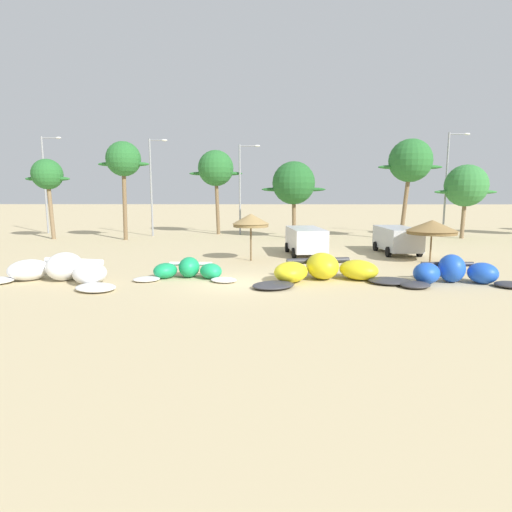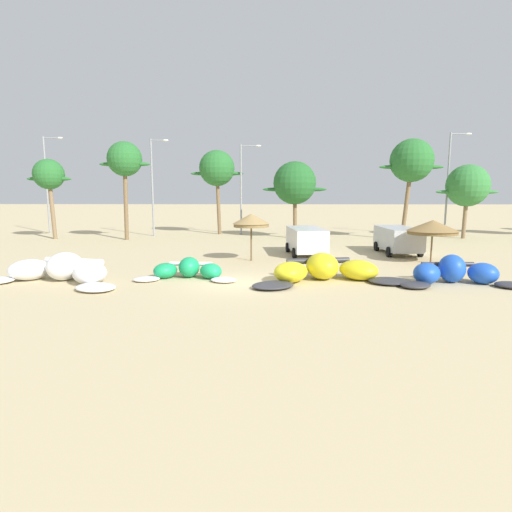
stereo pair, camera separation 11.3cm
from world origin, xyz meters
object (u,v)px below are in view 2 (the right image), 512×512
palm_center_right (412,161)px  kite_center (455,273)px  beach_umbrella_middle (433,227)px  lamppost_west (48,180)px  lamppost_west_center (154,182)px  kite_left_of_center (325,271)px  beach_umbrella_near_van (251,220)px  palm_center_left (295,183)px  palm_left_of_gap (217,169)px  palm_leftmost (49,176)px  palm_right_of_gap (468,186)px  parked_van (397,238)px  lamppost_east (450,179)px  kite_far_left (59,271)px  palm_left (125,160)px  parked_car_second (306,239)px  kite_left (188,271)px  lamppost_east_center (243,184)px

palm_center_right → kite_center: bearing=-101.9°
beach_umbrella_middle → lamppost_west: (-32.55, 17.98, 3.32)m
beach_umbrella_middle → lamppost_west_center: size_ratio=0.33×
kite_left_of_center → beach_umbrella_near_van: bearing=122.4°
beach_umbrella_near_van → palm_center_left: size_ratio=0.42×
beach_umbrella_near_van → palm_left_of_gap: 17.88m
beach_umbrella_near_van → lamppost_west_center: size_ratio=0.32×
kite_left_of_center → palm_leftmost: bearing=141.2°
palm_center_left → lamppost_west: 25.48m
palm_right_of_gap → parked_van: bearing=-132.7°
lamppost_east → kite_left_of_center: bearing=-124.6°
kite_left_of_center → beach_umbrella_near_van: (-3.79, 5.97, 2.04)m
kite_center → lamppost_west_center: 29.56m
kite_center → palm_right_of_gap: palm_right_of_gap is taller
kite_far_left → kite_left_of_center: (12.81, 0.51, -0.02)m
palm_left → kite_center: bearing=-40.3°
kite_far_left → parked_car_second: 15.70m
palm_leftmost → lamppost_east: bearing=4.9°
beach_umbrella_near_van → parked_car_second: 4.80m
beach_umbrella_near_van → lamppost_west_center: lamppost_west_center is taller
palm_center_left → lamppost_west_center: 13.62m
parked_car_second → palm_center_left: size_ratio=0.68×
kite_left_of_center → lamppost_west: 34.89m
kite_left → beach_umbrella_middle: 14.93m
parked_van → palm_left: palm_left is taller
parked_van → lamppost_east: 15.20m
palm_leftmost → palm_center_right: (32.43, -0.02, 1.21)m
parked_van → lamppost_east_center: (-11.52, 13.19, 3.94)m
kite_far_left → palm_leftmost: palm_leftmost is taller
kite_center → beach_umbrella_middle: 6.33m
palm_left_of_gap → lamppost_east: 22.59m
palm_right_of_gap → palm_left_of_gap: bearing=171.3°
beach_umbrella_near_van → parked_van: size_ratio=0.61×
kite_far_left → kite_left_of_center: size_ratio=0.98×
beach_umbrella_middle → kite_left: bearing=-160.2°
beach_umbrella_near_van → kite_center: bearing=-33.6°
kite_left → lamppost_west: (-18.61, 23.01, 5.11)m
palm_left → palm_right_of_gap: 31.04m
lamppost_east_center → beach_umbrella_middle: bearing=-54.1°
parked_van → palm_leftmost: size_ratio=0.67×
kite_center → kite_far_left: bearing=179.9°
parked_car_second → kite_center: bearing=-56.4°
lamppost_east → palm_left: bearing=-173.0°
kite_far_left → parked_car_second: size_ratio=1.60×
palm_leftmost → lamppost_east: size_ratio=0.73×
beach_umbrella_middle → palm_leftmost: 32.48m
parked_car_second → lamppost_west: lamppost_west is taller
palm_center_left → kite_left_of_center: bearing=-89.2°
kite_left_of_center → lamppost_west: lamppost_west is taller
palm_right_of_gap → lamppost_west: 41.11m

